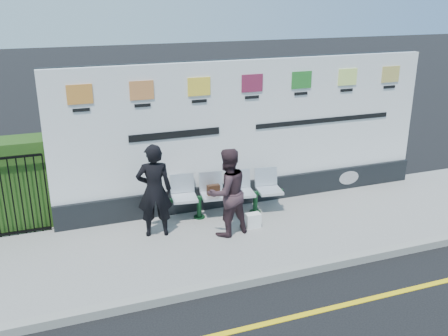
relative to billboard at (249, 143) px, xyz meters
name	(u,v)px	position (x,y,z in m)	size (l,w,h in m)	color
ground	(320,311)	(-0.50, -3.85, -1.42)	(80.00, 80.00, 0.00)	black
pavement	(252,233)	(-0.50, -1.35, -1.36)	(14.00, 3.00, 0.12)	gray
kerb	(288,273)	(-0.50, -2.85, -1.35)	(14.00, 0.18, 0.14)	gray
yellow_line	(320,311)	(-0.50, -3.85, -1.42)	(14.00, 0.10, 0.01)	yellow
billboard	(249,143)	(0.00, 0.00, 0.00)	(8.00, 0.30, 3.00)	black
bench	(228,204)	(-0.68, -0.52, -1.06)	(2.21, 0.57, 0.47)	silver
woman_left	(154,191)	(-2.22, -0.87, -0.43)	(0.64, 0.42, 1.75)	black
woman_right	(227,192)	(-0.98, -1.29, -0.47)	(0.80, 0.63, 1.65)	#39252A
handbag_brown	(213,190)	(-0.97, -0.49, -0.73)	(0.25, 0.11, 0.20)	black
carrier_bag_white	(253,221)	(-0.43, -1.22, -1.16)	(0.28, 0.17, 0.28)	white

